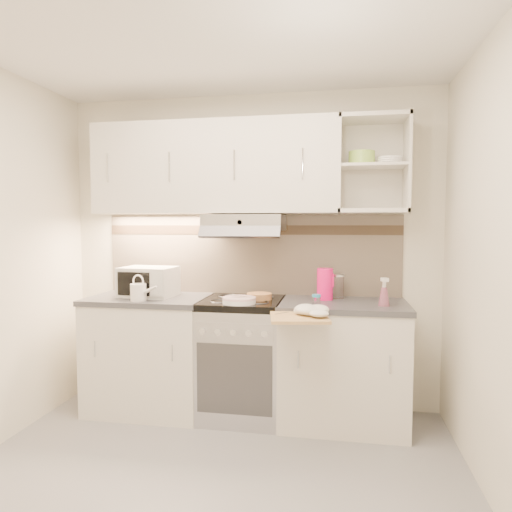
{
  "coord_description": "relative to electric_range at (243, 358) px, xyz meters",
  "views": [
    {
      "loc": [
        0.7,
        -2.24,
        1.47
      ],
      "look_at": [
        0.13,
        0.95,
        1.24
      ],
      "focal_mm": 32.0,
      "sensor_mm": 36.0,
      "label": 1
    }
  ],
  "objects": [
    {
      "name": "watering_can",
      "position": [
        -0.74,
        -0.2,
        0.52
      ],
      "size": [
        0.23,
        0.12,
        0.2
      ],
      "rotation": [
        0.0,
        0.0,
        -0.25
      ],
      "color": "white",
      "rests_on": "worktop_left"
    },
    {
      "name": "microwave",
      "position": [
        -0.76,
        0.01,
        0.56
      ],
      "size": [
        0.43,
        0.34,
        0.23
      ],
      "rotation": [
        0.0,
        0.0,
        -0.08
      ],
      "color": "silver",
      "rests_on": "worktop_left"
    },
    {
      "name": "worktop_right",
      "position": [
        0.75,
        0.0,
        0.43
      ],
      "size": [
        0.92,
        0.62,
        0.04
      ],
      "primitive_type": "cube",
      "color": "#47474C",
      "rests_on": "base_cabinet_right"
    },
    {
      "name": "bread_loaf",
      "position": [
        0.13,
        0.01,
        0.47
      ],
      "size": [
        0.19,
        0.19,
        0.05
      ],
      "primitive_type": "cylinder",
      "color": "#9A6B40",
      "rests_on": "electric_range"
    },
    {
      "name": "pink_pitcher",
      "position": [
        0.61,
        0.09,
        0.57
      ],
      "size": [
        0.13,
        0.12,
        0.24
      ],
      "rotation": [
        0.0,
        0.0,
        -0.08
      ],
      "color": "#FF0F6D",
      "rests_on": "worktop_right"
    },
    {
      "name": "room_shell",
      "position": [
        0.0,
        -0.73,
        1.18
      ],
      "size": [
        3.04,
        2.84,
        2.52
      ],
      "color": "beige",
      "rests_on": "ground"
    },
    {
      "name": "base_cabinet_right",
      "position": [
        0.75,
        0.0,
        -0.02
      ],
      "size": [
        0.9,
        0.6,
        0.86
      ],
      "primitive_type": "cube",
      "color": "silver",
      "rests_on": "ground"
    },
    {
      "name": "spice_jar",
      "position": [
        0.56,
        -0.22,
        0.49
      ],
      "size": [
        0.06,
        0.06,
        0.09
      ],
      "rotation": [
        0.0,
        0.0,
        0.39
      ],
      "color": "white",
      "rests_on": "worktop_right"
    },
    {
      "name": "base_cabinet_left",
      "position": [
        -0.75,
        0.0,
        -0.02
      ],
      "size": [
        0.9,
        0.6,
        0.86
      ],
      "primitive_type": "cube",
      "color": "silver",
      "rests_on": "ground"
    },
    {
      "name": "dish_towel",
      "position": [
        0.51,
        -0.45,
        0.47
      ],
      "size": [
        0.3,
        0.27,
        0.07
      ],
      "primitive_type": null,
      "rotation": [
        0.0,
        0.0,
        0.16
      ],
      "color": "white",
      "rests_on": "cutting_board"
    },
    {
      "name": "worktop_left",
      "position": [
        -0.75,
        0.0,
        0.43
      ],
      "size": [
        0.92,
        0.62,
        0.04
      ],
      "primitive_type": "cube",
      "color": "#47474C",
      "rests_on": "base_cabinet_left"
    },
    {
      "name": "glass_jar",
      "position": [
        0.71,
        0.16,
        0.54
      ],
      "size": [
        0.1,
        0.1,
        0.19
      ],
      "rotation": [
        0.0,
        0.0,
        -0.33
      ],
      "color": "white",
      "rests_on": "worktop_right"
    },
    {
      "name": "plate_stack",
      "position": [
        0.01,
        -0.18,
        0.47
      ],
      "size": [
        0.24,
        0.24,
        0.05
      ],
      "rotation": [
        0.0,
        0.0,
        -0.21
      ],
      "color": "white",
      "rests_on": "electric_range"
    },
    {
      "name": "electric_range",
      "position": [
        0.0,
        0.0,
        0.0
      ],
      "size": [
        0.6,
        0.6,
        0.9
      ],
      "color": "#B7B7BC",
      "rests_on": "ground"
    },
    {
      "name": "cutting_board",
      "position": [
        0.47,
        -0.46,
        0.42
      ],
      "size": [
        0.41,
        0.38,
        0.02
      ],
      "primitive_type": "cube",
      "rotation": [
        0.0,
        0.0,
        0.17
      ],
      "color": "tan",
      "rests_on": "base_cabinet_right"
    },
    {
      "name": "ground",
      "position": [
        0.0,
        -1.1,
        -0.45
      ],
      "size": [
        3.0,
        3.0,
        0.0
      ],
      "primitive_type": "plane",
      "color": "gray",
      "rests_on": "ground"
    },
    {
      "name": "spray_bottle",
      "position": [
        1.03,
        -0.1,
        0.53
      ],
      "size": [
        0.08,
        0.08,
        0.21
      ],
      "rotation": [
        0.0,
        0.0,
        0.33
      ],
      "color": "pink",
      "rests_on": "worktop_right"
    }
  ]
}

